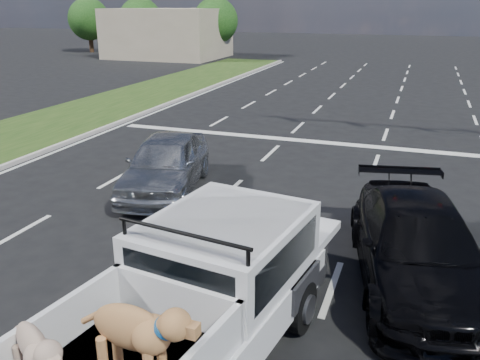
% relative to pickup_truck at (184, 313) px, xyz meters
% --- Properties ---
extents(ground, '(160.00, 160.00, 0.00)m').
position_rel_pickup_truck_xyz_m(ground, '(-0.27, 2.94, -1.02)').
color(ground, black).
rests_on(ground, ground).
extents(road_markings, '(17.75, 60.00, 0.01)m').
position_rel_pickup_truck_xyz_m(road_markings, '(-0.27, 9.51, -1.01)').
color(road_markings, silver).
rests_on(road_markings, ground).
extents(grass_median_left, '(5.00, 60.00, 0.10)m').
position_rel_pickup_truck_xyz_m(grass_median_left, '(-11.77, 8.94, -0.97)').
color(grass_median_left, '#1E3B12').
rests_on(grass_median_left, ground).
extents(curb_left, '(0.15, 60.00, 0.14)m').
position_rel_pickup_truck_xyz_m(curb_left, '(-9.32, 8.94, -0.95)').
color(curb_left, '#AAA29C').
rests_on(curb_left, ground).
extents(building_left, '(10.00, 8.00, 4.40)m').
position_rel_pickup_truck_xyz_m(building_left, '(-20.27, 38.94, 1.18)').
color(building_left, tan).
rests_on(building_left, ground).
extents(tree_far_a, '(4.20, 4.20, 5.40)m').
position_rel_pickup_truck_xyz_m(tree_far_a, '(-30.27, 40.94, 2.27)').
color(tree_far_a, '#332114').
rests_on(tree_far_a, ground).
extents(tree_far_b, '(4.20, 4.20, 5.40)m').
position_rel_pickup_truck_xyz_m(tree_far_b, '(-24.27, 40.94, 2.27)').
color(tree_far_b, '#332114').
rests_on(tree_far_b, ground).
extents(tree_far_c, '(4.20, 4.20, 5.40)m').
position_rel_pickup_truck_xyz_m(tree_far_c, '(-16.27, 40.94, 2.27)').
color(tree_far_c, '#332114').
rests_on(tree_far_c, ground).
extents(pickup_truck, '(2.90, 6.06, 2.18)m').
position_rel_pickup_truck_xyz_m(pickup_truck, '(0.00, 0.00, 0.00)').
color(pickup_truck, black).
rests_on(pickup_truck, ground).
extents(silver_sedan, '(2.79, 4.83, 1.55)m').
position_rel_pickup_truck_xyz_m(silver_sedan, '(-3.67, 6.49, -0.24)').
color(silver_sedan, '#AEB1B5').
rests_on(silver_sedan, ground).
extents(black_coupe, '(3.13, 5.50, 1.50)m').
position_rel_pickup_truck_xyz_m(black_coupe, '(2.86, 3.61, -0.26)').
color(black_coupe, black).
rests_on(black_coupe, ground).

